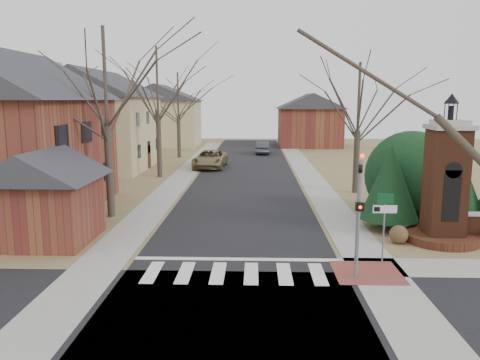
{
  "coord_description": "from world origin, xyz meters",
  "views": [
    {
      "loc": [
        0.7,
        -15.26,
        6.21
      ],
      "look_at": [
        0.03,
        6.0,
        2.54
      ],
      "focal_mm": 35.0,
      "sensor_mm": 36.0,
      "label": 1
    }
  ],
  "objects_px": {
    "traffic_signal_pole": "(359,206)",
    "distant_car": "(263,148)",
    "brick_gate_monument": "(445,193)",
    "sign_post": "(384,214)",
    "pickup_truck": "(210,159)"
  },
  "relations": [
    {
      "from": "sign_post",
      "to": "pickup_truck",
      "type": "height_order",
      "value": "sign_post"
    },
    {
      "from": "traffic_signal_pole",
      "to": "brick_gate_monument",
      "type": "bearing_deg",
      "value": 43.24
    },
    {
      "from": "sign_post",
      "to": "distant_car",
      "type": "relative_size",
      "value": 0.64
    },
    {
      "from": "traffic_signal_pole",
      "to": "pickup_truck",
      "type": "relative_size",
      "value": 0.77
    },
    {
      "from": "sign_post",
      "to": "brick_gate_monument",
      "type": "distance_m",
      "value": 4.55
    },
    {
      "from": "brick_gate_monument",
      "to": "distant_car",
      "type": "distance_m",
      "value": 34.43
    },
    {
      "from": "traffic_signal_pole",
      "to": "pickup_truck",
      "type": "distance_m",
      "value": 27.86
    },
    {
      "from": "sign_post",
      "to": "brick_gate_monument",
      "type": "xyz_separation_m",
      "value": [
        3.41,
        3.01,
        0.22
      ]
    },
    {
      "from": "brick_gate_monument",
      "to": "sign_post",
      "type": "bearing_deg",
      "value": -138.58
    },
    {
      "from": "traffic_signal_pole",
      "to": "brick_gate_monument",
      "type": "distance_m",
      "value": 6.47
    },
    {
      "from": "pickup_truck",
      "to": "traffic_signal_pole",
      "type": "bearing_deg",
      "value": -70.23
    },
    {
      "from": "brick_gate_monument",
      "to": "pickup_truck",
      "type": "height_order",
      "value": "brick_gate_monument"
    },
    {
      "from": "sign_post",
      "to": "brick_gate_monument",
      "type": "bearing_deg",
      "value": 41.42
    },
    {
      "from": "traffic_signal_pole",
      "to": "distant_car",
      "type": "distance_m",
      "value": 38.16
    },
    {
      "from": "pickup_truck",
      "to": "distant_car",
      "type": "bearing_deg",
      "value": 69.81
    }
  ]
}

